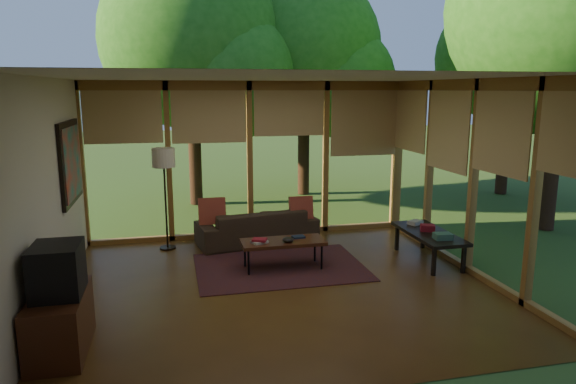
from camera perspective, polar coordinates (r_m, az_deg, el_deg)
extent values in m
plane|color=brown|center=(6.89, -0.87, -10.44)|extent=(5.50, 5.50, 0.00)
plane|color=silver|center=(6.40, -0.94, 12.62)|extent=(5.50, 5.50, 0.00)
cube|color=beige|center=(6.53, -25.22, -0.40)|extent=(0.04, 5.00, 2.70)
cube|color=beige|center=(4.17, 6.32, -5.56)|extent=(5.50, 0.04, 2.70)
cube|color=olive|center=(8.94, -4.26, 3.55)|extent=(5.50, 0.12, 2.70)
cube|color=olive|center=(7.57, 19.91, 1.48)|extent=(0.12, 5.00, 2.70)
plane|color=#33511E|center=(17.23, 20.04, 2.08)|extent=(40.00, 40.00, 0.00)
cylinder|color=#341D12|center=(11.66, -10.52, 10.02)|extent=(0.28, 0.28, 4.65)
sphere|color=#1C5313|center=(11.71, -10.76, 16.36)|extent=(3.88, 3.88, 3.88)
cylinder|color=#341D12|center=(12.64, 1.69, 9.83)|extent=(0.28, 0.28, 4.45)
sphere|color=#1C5313|center=(12.67, 1.73, 15.43)|extent=(3.70, 3.70, 3.70)
cylinder|color=#341D12|center=(10.34, 27.34, 9.90)|extent=(0.28, 0.28, 5.04)
sphere|color=#1C5313|center=(10.43, 28.07, 17.60)|extent=(3.87, 3.87, 3.87)
cylinder|color=#341D12|center=(13.55, 22.37, 8.64)|extent=(0.28, 0.28, 4.23)
sphere|color=#1C5313|center=(13.56, 22.76, 13.60)|extent=(3.13, 3.13, 3.13)
cube|color=maroon|center=(7.58, -0.89, -8.33)|extent=(2.42, 1.72, 0.01)
imported|color=#36271B|center=(8.67, -3.45, -3.83)|extent=(2.09, 1.09, 0.58)
cube|color=maroon|center=(8.46, -8.44, -2.17)|extent=(0.44, 0.23, 0.46)
cube|color=maroon|center=(8.71, 1.46, -1.82)|extent=(0.39, 0.21, 0.41)
cube|color=#ABA79B|center=(7.29, -3.18, -5.55)|extent=(0.26, 0.23, 0.03)
cube|color=maroon|center=(7.28, -3.18, -5.32)|extent=(0.24, 0.21, 0.03)
cube|color=#162132|center=(7.53, 1.17, -5.00)|extent=(0.19, 0.15, 0.03)
ellipsoid|color=black|center=(7.31, -0.01, -5.32)|extent=(0.16, 0.16, 0.07)
cube|color=#4A2414|center=(5.67, -24.00, -13.17)|extent=(0.50, 1.00, 0.60)
cube|color=black|center=(5.47, -24.26, -7.89)|extent=(0.45, 0.55, 0.50)
cube|color=#37614D|center=(7.67, 16.82, -4.73)|extent=(0.26, 0.20, 0.09)
cube|color=maroon|center=(8.04, 15.24, -3.87)|extent=(0.25, 0.22, 0.09)
cube|color=#ABA79B|center=(8.39, 13.96, -3.30)|extent=(0.26, 0.24, 0.06)
cylinder|color=black|center=(8.65, -13.21, -6.05)|extent=(0.26, 0.26, 0.03)
cylinder|color=black|center=(8.46, -13.45, -1.03)|extent=(0.03, 0.03, 1.52)
cylinder|color=beige|center=(8.34, -13.67, 3.74)|extent=(0.36, 0.36, 0.30)
cube|color=#4A2414|center=(7.41, -0.56, -5.58)|extent=(1.20, 0.50, 0.05)
cylinder|color=black|center=(7.22, -4.40, -7.86)|extent=(0.03, 0.03, 0.38)
cylinder|color=black|center=(7.44, 3.76, -7.26)|extent=(0.03, 0.03, 0.38)
cylinder|color=black|center=(7.56, -4.81, -6.98)|extent=(0.03, 0.03, 0.38)
cylinder|color=black|center=(7.77, 3.00, -6.44)|extent=(0.03, 0.03, 0.38)
cube|color=black|center=(8.02, 15.38, -4.46)|extent=(0.60, 1.40, 0.05)
cube|color=black|center=(7.48, 15.90, -7.48)|extent=(0.05, 0.05, 0.40)
cube|color=black|center=(7.70, 18.93, -7.11)|extent=(0.05, 0.05, 0.40)
cube|color=black|center=(8.50, 12.02, -5.02)|extent=(0.05, 0.05, 0.40)
cube|color=black|center=(8.70, 14.78, -4.77)|extent=(0.05, 0.05, 0.40)
cube|color=black|center=(7.85, -23.04, 3.06)|extent=(0.05, 1.35, 1.15)
cube|color=#197473|center=(7.84, -22.82, 3.08)|extent=(0.02, 1.20, 1.00)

